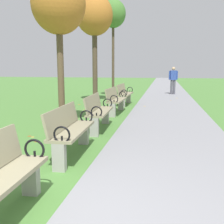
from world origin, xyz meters
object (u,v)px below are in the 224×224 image
Objects in this scene: park_bench_2 at (70,130)px; pedestrian_walking at (173,79)px; park_bench_3 at (98,111)px; tree_1 at (59,6)px; tree_2 at (94,17)px; park_bench_5 at (125,94)px; tree_3 at (113,15)px; park_bench_4 at (116,100)px.

pedestrian_walking is at bearing 79.40° from park_bench_2.
park_bench_3 is at bearing 90.00° from park_bench_2.
tree_1 is 0.83× the size of tree_2.
park_bench_5 is at bearing 90.00° from park_bench_3.
park_bench_2 is 3.61m from tree_1.
tree_2 reaches higher than tree_1.
park_bench_5 is 4.65m from tree_3.
park_bench_3 is 4.65m from park_bench_5.
tree_2 reaches higher than park_bench_3.
park_bench_2 is 11.95m from pedestrian_walking.
park_bench_2 is 1.00× the size of park_bench_4.
tree_2 is (-1.40, 0.37, 3.29)m from park_bench_5.
park_bench_3 is 0.32× the size of tree_3.
tree_2 reaches higher than pedestrian_walking.
park_bench_5 is at bearing 77.08° from tree_1.
pedestrian_walking is (2.20, 7.14, 0.44)m from park_bench_4.
tree_1 reaches higher than pedestrian_walking.
tree_2 reaches higher than park_bench_2.
tree_2 is (-1.40, 2.53, 3.29)m from park_bench_4.
tree_2 is (-0.36, 4.91, 0.63)m from tree_1.
tree_2 is 2.28m from tree_3.
park_bench_3 is (-0.00, 2.11, 0.00)m from park_bench_2.
park_bench_4 is 0.34× the size of tree_2.
park_bench_2 is 1.00× the size of pedestrian_walking.
park_bench_2 is at bearing -64.81° from tree_1.
park_bench_2 and park_bench_4 have the same top height.
tree_1 is 0.79× the size of tree_3.
park_bench_2 is 4.59m from park_bench_4.
pedestrian_walking is (2.20, 11.74, 0.44)m from park_bench_2.
tree_1 is 4.96m from tree_2.
park_bench_3 is 2.49m from park_bench_4.
park_bench_2 is at bearing -100.60° from pedestrian_walking.
tree_1 is 2.43× the size of pedestrian_walking.
park_bench_3 is 6.16m from tree_2.
tree_3 is at bearing 89.58° from tree_1.
pedestrian_walking is at bearing 66.17° from park_bench_5.
tree_3 reaches higher than park_bench_2.
park_bench_3 is at bearing -74.41° from tree_2.
tree_1 is at bearing 174.03° from park_bench_3.
park_bench_2 is 2.11m from park_bench_3.
park_bench_5 is at bearing -68.80° from tree_3.
tree_1 is (-1.04, 2.22, 2.65)m from park_bench_2.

